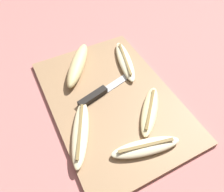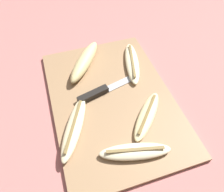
# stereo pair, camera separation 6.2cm
# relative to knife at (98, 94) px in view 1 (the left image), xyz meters

# --- Properties ---
(ground_plane) EXTENTS (4.00, 4.00, 0.00)m
(ground_plane) POSITION_rel_knife_xyz_m (0.03, 0.03, -0.02)
(ground_plane) COLOR #B76B66
(cutting_board) EXTENTS (0.49, 0.34, 0.01)m
(cutting_board) POSITION_rel_knife_xyz_m (0.03, 0.03, -0.01)
(cutting_board) COLOR #997551
(cutting_board) RESTS_ON ground_plane
(knife) EXTENTS (0.07, 0.20, 0.02)m
(knife) POSITION_rel_knife_xyz_m (0.00, 0.00, 0.00)
(knife) COLOR black
(knife) RESTS_ON cutting_board
(banana_ripe_center) EXTENTS (0.15, 0.14, 0.02)m
(banana_ripe_center) POSITION_rel_knife_xyz_m (0.12, 0.10, 0.00)
(banana_ripe_center) COLOR beige
(banana_ripe_center) RESTS_ON cutting_board
(banana_pale_long) EXTENTS (0.19, 0.09, 0.02)m
(banana_pale_long) POSITION_rel_knife_xyz_m (-0.08, 0.14, 0.00)
(banana_pale_long) COLOR beige
(banana_pale_long) RESTS_ON cutting_board
(banana_bright_far) EXTENTS (0.08, 0.18, 0.02)m
(banana_bright_far) POSITION_rel_knife_xyz_m (0.20, 0.04, 0.00)
(banana_bright_far) COLOR beige
(banana_bright_far) RESTS_ON cutting_board
(banana_spotted_left) EXTENTS (0.19, 0.15, 0.04)m
(banana_spotted_left) POSITION_rel_knife_xyz_m (-0.13, -0.01, 0.01)
(banana_spotted_left) COLOR #DBC684
(banana_spotted_left) RESTS_ON cutting_board
(banana_cream_curved) EXTENTS (0.19, 0.12, 0.02)m
(banana_cream_curved) POSITION_rel_knife_xyz_m (0.09, -0.09, 0.00)
(banana_cream_curved) COLOR beige
(banana_cream_curved) RESTS_ON cutting_board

